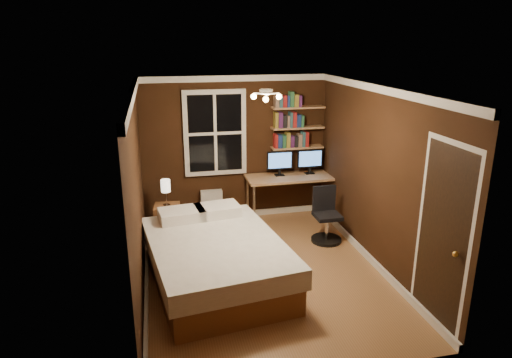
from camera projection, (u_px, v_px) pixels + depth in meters
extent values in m
plane|color=#906139|center=(263.00, 272.00, 6.30)|extent=(4.20, 4.20, 0.00)
cube|color=black|center=(235.00, 149.00, 7.88)|extent=(3.20, 0.04, 2.50)
cube|color=black|center=(137.00, 194.00, 5.59)|extent=(0.04, 4.20, 2.50)
cube|color=black|center=(377.00, 178.00, 6.26)|extent=(0.04, 4.20, 2.50)
cube|color=white|center=(264.00, 88.00, 5.55)|extent=(3.20, 4.20, 0.02)
cube|color=white|center=(215.00, 133.00, 7.69)|extent=(1.06, 0.06, 1.46)
sphere|color=gold|center=(456.00, 254.00, 4.60)|extent=(0.06, 0.06, 0.06)
cube|color=tan|center=(297.00, 147.00, 8.00)|extent=(0.92, 0.22, 0.03)
cube|color=tan|center=(298.00, 128.00, 7.89)|extent=(0.92, 0.22, 0.03)
cube|color=tan|center=(298.00, 107.00, 7.79)|extent=(0.92, 0.22, 0.03)
cube|color=brown|center=(217.00, 271.00, 5.95)|extent=(1.80, 2.36, 0.35)
cube|color=silver|center=(216.00, 250.00, 5.86)|extent=(1.90, 2.44, 0.26)
cube|color=white|center=(182.00, 215.00, 6.47)|extent=(0.68, 0.52, 0.15)
cube|color=white|center=(217.00, 210.00, 6.65)|extent=(0.68, 0.52, 0.15)
cube|color=brown|center=(168.00, 220.00, 7.42)|extent=(0.44, 0.44, 0.50)
cube|color=silver|center=(212.00, 206.00, 7.98)|extent=(0.37, 0.13, 0.56)
cube|color=tan|center=(294.00, 177.00, 7.91)|extent=(1.68, 0.63, 0.04)
cylinder|color=beige|center=(254.00, 207.00, 7.61)|extent=(0.04, 0.04, 0.75)
cylinder|color=beige|center=(341.00, 201.00, 7.94)|extent=(0.04, 0.04, 0.75)
cylinder|color=beige|center=(248.00, 197.00, 8.13)|extent=(0.04, 0.04, 0.75)
cylinder|color=beige|center=(330.00, 191.00, 8.45)|extent=(0.04, 0.04, 0.75)
cylinder|color=black|center=(326.00, 240.00, 7.23)|extent=(0.48, 0.48, 0.05)
cylinder|color=silver|center=(327.00, 228.00, 7.17)|extent=(0.05, 0.05, 0.35)
cube|color=black|center=(327.00, 216.00, 7.11)|extent=(0.39, 0.39, 0.06)
cube|color=black|center=(324.00, 198.00, 7.20)|extent=(0.37, 0.05, 0.41)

